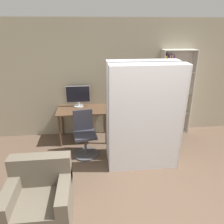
# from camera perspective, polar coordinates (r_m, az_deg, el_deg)

# --- Properties ---
(wall_back) EXTENTS (8.00, 0.06, 2.70)m
(wall_back) POSITION_cam_1_polar(r_m,az_deg,el_deg) (5.25, 4.04, 8.63)
(wall_back) COLOR tan
(wall_back) RESTS_ON ground
(desk) EXTENTS (1.15, 0.67, 0.76)m
(desk) POSITION_cam_1_polar(r_m,az_deg,el_deg) (5.03, -7.62, -0.40)
(desk) COLOR brown
(desk) RESTS_ON ground
(monitor) EXTENTS (0.55, 0.23, 0.49)m
(monitor) POSITION_cam_1_polar(r_m,az_deg,el_deg) (5.10, -8.85, 4.29)
(monitor) COLOR #B7B7BC
(monitor) RESTS_ON desk
(office_chair) EXTENTS (0.52, 0.52, 0.94)m
(office_chair) POSITION_cam_1_polar(r_m,az_deg,el_deg) (4.57, -7.14, -6.58)
(office_chair) COLOR #4C4C51
(office_chair) RESTS_ON ground
(bookshelf) EXTENTS (0.78, 0.28, 2.03)m
(bookshelf) POSITION_cam_1_polar(r_m,az_deg,el_deg) (5.50, 15.03, 4.52)
(bookshelf) COLOR beige
(bookshelf) RESTS_ON ground
(mattress_near) EXTENTS (1.31, 0.31, 1.97)m
(mattress_near) POSITION_cam_1_polar(r_m,az_deg,el_deg) (3.88, 8.89, -2.08)
(mattress_near) COLOR silver
(mattress_near) RESTS_ON ground
(mattress_far) EXTENTS (1.31, 0.27, 1.97)m
(mattress_far) POSITION_cam_1_polar(r_m,az_deg,el_deg) (4.24, 7.51, 0.10)
(mattress_far) COLOR silver
(mattress_far) RESTS_ON ground
(armchair) EXTENTS (0.85, 0.80, 0.85)m
(armchair) POSITION_cam_1_polar(r_m,az_deg,el_deg) (3.36, -18.24, -20.73)
(armchair) COLOR #665B4C
(armchair) RESTS_ON ground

